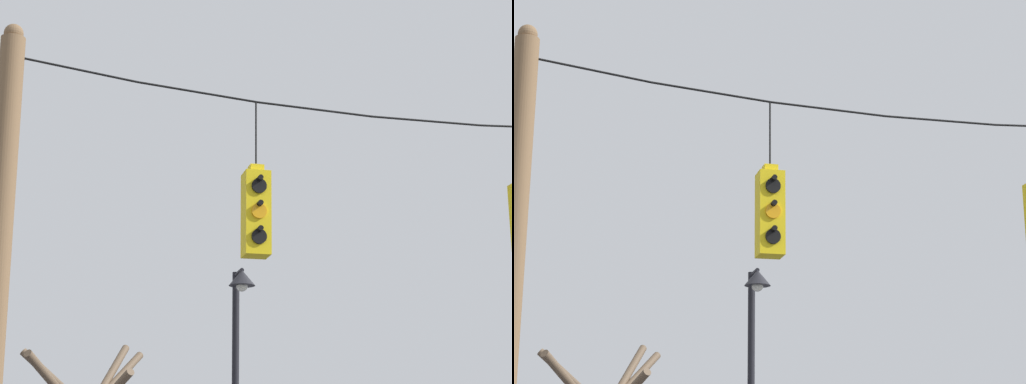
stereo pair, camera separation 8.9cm
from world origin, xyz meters
TOP-DOWN VIEW (x-y plane):
  - span_wire at (0.00, -0.01)m, footprint 11.47×0.03m
  - traffic_light_near_left_pole at (-2.48, -0.01)m, footprint 0.34×0.58m
  - street_lamp at (-1.90, 3.77)m, footprint 0.44×0.77m

SIDE VIEW (x-z plane):
  - street_lamp at x=-1.90m, z-range 1.05..5.94m
  - traffic_light_near_left_pole at x=-2.48m, z-range 3.84..5.98m
  - span_wire at x=0.00m, z-range 6.30..6.77m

